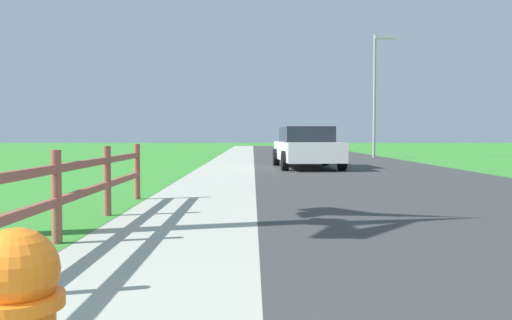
# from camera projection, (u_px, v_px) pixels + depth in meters

# --- Properties ---
(ground_plane) EXTENTS (120.00, 120.00, 0.00)m
(ground_plane) POSITION_uv_depth(u_px,v_px,m) (254.00, 161.00, 25.01)
(ground_plane) COLOR #378A30
(road_asphalt) EXTENTS (7.00, 66.00, 0.01)m
(road_asphalt) POSITION_uv_depth(u_px,v_px,m) (325.00, 159.00, 27.03)
(road_asphalt) COLOR #393939
(road_asphalt) RESTS_ON ground
(curb_concrete) EXTENTS (6.00, 66.00, 0.01)m
(curb_concrete) POSITION_uv_depth(u_px,v_px,m) (193.00, 159.00, 26.99)
(curb_concrete) COLOR #ACAFA0
(curb_concrete) RESTS_ON ground
(grass_verge) EXTENTS (5.00, 66.00, 0.00)m
(grass_verge) POSITION_uv_depth(u_px,v_px,m) (162.00, 159.00, 26.98)
(grass_verge) COLOR #378A30
(grass_verge) RESTS_ON ground
(rail_fence) EXTENTS (0.11, 10.37, 1.01)m
(rail_fence) POSITION_uv_depth(u_px,v_px,m) (15.00, 201.00, 4.85)
(rail_fence) COLOR brown
(rail_fence) RESTS_ON ground
(parked_suv_white) EXTENTS (2.30, 5.09, 1.47)m
(parked_suv_white) POSITION_uv_depth(u_px,v_px,m) (306.00, 147.00, 19.75)
(parked_suv_white) COLOR white
(parked_suv_white) RESTS_ON ground
(street_lamp) EXTENTS (1.17, 0.20, 6.30)m
(street_lamp) POSITION_uv_depth(u_px,v_px,m) (377.00, 85.00, 28.15)
(street_lamp) COLOR gray
(street_lamp) RESTS_ON ground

